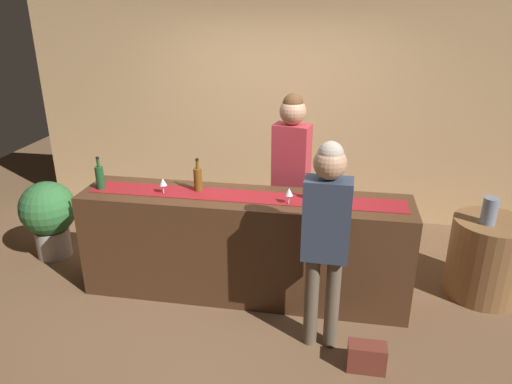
% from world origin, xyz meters
% --- Properties ---
extents(ground_plane, '(10.00, 10.00, 0.00)m').
position_xyz_m(ground_plane, '(0.00, 0.00, 0.00)').
color(ground_plane, brown).
extents(back_wall, '(6.00, 0.12, 2.90)m').
position_xyz_m(back_wall, '(0.00, 1.90, 1.45)').
color(back_wall, tan).
rests_on(back_wall, ground).
extents(bar_counter, '(2.91, 0.60, 0.97)m').
position_xyz_m(bar_counter, '(0.00, 0.00, 0.48)').
color(bar_counter, '#472B19').
rests_on(bar_counter, ground).
extents(counter_runner_cloth, '(2.76, 0.28, 0.01)m').
position_xyz_m(counter_runner_cloth, '(0.00, 0.00, 0.97)').
color(counter_runner_cloth, maroon).
rests_on(counter_runner_cloth, bar_counter).
extents(wine_bottle_amber, '(0.07, 0.07, 0.30)m').
position_xyz_m(wine_bottle_amber, '(-0.42, 0.06, 1.08)').
color(wine_bottle_amber, brown).
rests_on(wine_bottle_amber, bar_counter).
extents(wine_bottle_green, '(0.07, 0.07, 0.30)m').
position_xyz_m(wine_bottle_green, '(-1.30, -0.05, 1.08)').
color(wine_bottle_green, '#194723').
rests_on(wine_bottle_green, bar_counter).
extents(wine_bottle_clear, '(0.07, 0.07, 0.30)m').
position_xyz_m(wine_bottle_clear, '(0.67, -0.03, 1.08)').
color(wine_bottle_clear, '#B2C6C1').
rests_on(wine_bottle_clear, bar_counter).
extents(wine_glass_near_customer, '(0.07, 0.07, 0.14)m').
position_xyz_m(wine_glass_near_customer, '(-0.71, -0.06, 1.07)').
color(wine_glass_near_customer, silver).
rests_on(wine_glass_near_customer, bar_counter).
extents(wine_glass_mid_counter, '(0.07, 0.07, 0.14)m').
position_xyz_m(wine_glass_mid_counter, '(0.40, -0.10, 1.07)').
color(wine_glass_mid_counter, silver).
rests_on(wine_glass_mid_counter, bar_counter).
extents(bartender, '(0.38, 0.27, 1.77)m').
position_xyz_m(bartender, '(0.35, 0.58, 1.10)').
color(bartender, '#26262B').
rests_on(bartender, ground).
extents(customer_sipping, '(0.35, 0.23, 1.67)m').
position_xyz_m(customer_sipping, '(0.73, -0.61, 1.03)').
color(customer_sipping, brown).
rests_on(customer_sipping, ground).
extents(round_side_table, '(0.68, 0.68, 0.74)m').
position_xyz_m(round_side_table, '(2.18, 0.36, 0.37)').
color(round_side_table, brown).
rests_on(round_side_table, ground).
extents(vase_on_side_table, '(0.13, 0.13, 0.24)m').
position_xyz_m(vase_on_side_table, '(2.10, 0.30, 0.86)').
color(vase_on_side_table, slate).
rests_on(vase_on_side_table, round_side_table).
extents(potted_plant_tall, '(0.57, 0.57, 0.83)m').
position_xyz_m(potted_plant_tall, '(-2.14, 0.33, 0.48)').
color(potted_plant_tall, '#9E9389').
rests_on(potted_plant_tall, ground).
extents(handbag, '(0.28, 0.14, 0.22)m').
position_xyz_m(handbag, '(1.08, -0.85, 0.11)').
color(handbag, brown).
rests_on(handbag, ground).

